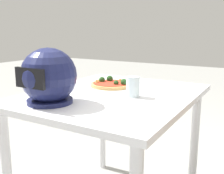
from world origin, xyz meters
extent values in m
cube|color=white|center=(0.00, 0.00, 0.72)|extent=(0.82, 0.99, 0.03)
cylinder|color=white|center=(-0.35, -0.44, 0.35)|extent=(0.05, 0.05, 0.71)
cylinder|color=white|center=(0.35, -0.44, 0.35)|extent=(0.05, 0.05, 0.71)
cylinder|color=white|center=(0.07, -0.10, 0.74)|extent=(0.29, 0.29, 0.01)
cylinder|color=tan|center=(0.07, -0.10, 0.76)|extent=(0.24, 0.24, 0.02)
cylinder|color=red|center=(0.07, -0.10, 0.77)|extent=(0.21, 0.21, 0.00)
sphere|color=#234C1E|center=(0.11, -0.15, 0.78)|extent=(0.04, 0.04, 0.04)
sphere|color=#234C1E|center=(0.02, -0.07, 0.78)|extent=(0.03, 0.03, 0.03)
sphere|color=#234C1E|center=(-0.02, -0.10, 0.78)|extent=(0.04, 0.04, 0.04)
sphere|color=#234C1E|center=(0.13, -0.10, 0.78)|extent=(0.04, 0.04, 0.04)
cylinder|color=#E0D172|center=(0.05, -0.17, 0.78)|extent=(0.03, 0.03, 0.01)
cylinder|color=#E0D172|center=(0.14, -0.06, 0.78)|extent=(0.02, 0.02, 0.02)
cylinder|color=#E0D172|center=(0.15, -0.10, 0.78)|extent=(0.03, 0.03, 0.01)
sphere|color=#191E4C|center=(0.15, 0.32, 0.86)|extent=(0.26, 0.26, 0.26)
cylinder|color=#191E4C|center=(0.15, 0.32, 0.75)|extent=(0.21, 0.21, 0.02)
cube|color=black|center=(0.15, 0.43, 0.87)|extent=(0.16, 0.02, 0.09)
cylinder|color=silver|center=(-0.13, 0.02, 0.79)|extent=(0.07, 0.07, 0.10)
camera|label=1|loc=(-0.71, 1.21, 1.07)|focal=42.98mm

